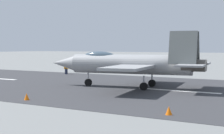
% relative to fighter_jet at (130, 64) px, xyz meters
% --- Properties ---
extents(ground_plane, '(400.00, 400.00, 0.00)m').
position_rel_fighter_jet_xyz_m(ground_plane, '(-5.51, 0.02, -2.46)').
color(ground_plane, slate).
extents(runway_strip, '(240.00, 26.00, 0.02)m').
position_rel_fighter_jet_xyz_m(runway_strip, '(-5.52, 0.02, -2.45)').
color(runway_strip, '#333437').
rests_on(runway_strip, ground).
extents(fighter_jet, '(17.04, 14.86, 5.66)m').
position_rel_fighter_jet_xyz_m(fighter_jet, '(0.00, 0.00, 0.00)').
color(fighter_jet, gray).
rests_on(fighter_jet, ground).
extents(crew_person, '(0.66, 0.42, 1.73)m').
position_rel_fighter_jet_xyz_m(crew_person, '(16.42, -10.46, -1.59)').
color(crew_person, '#1E2338').
rests_on(crew_person, ground).
extents(marker_cone_near, '(0.44, 0.44, 0.55)m').
position_rel_fighter_jet_xyz_m(marker_cone_near, '(-8.80, 11.59, -2.18)').
color(marker_cone_near, orange).
rests_on(marker_cone_near, ground).
extents(marker_cone_mid, '(0.44, 0.44, 0.55)m').
position_rel_fighter_jet_xyz_m(marker_cone_mid, '(3.00, 11.59, -2.18)').
color(marker_cone_mid, orange).
rests_on(marker_cone_mid, ground).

